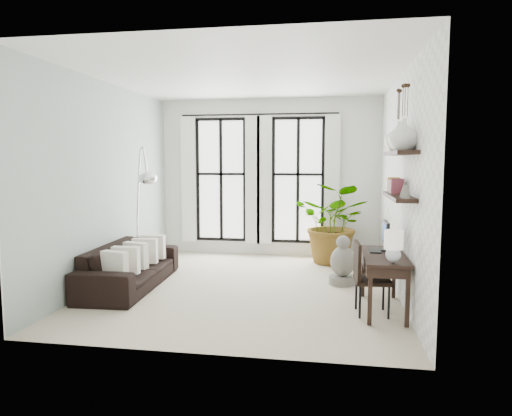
% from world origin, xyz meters
% --- Properties ---
extents(floor, '(5.00, 5.00, 0.00)m').
position_xyz_m(floor, '(0.00, 0.00, 0.00)').
color(floor, beige).
rests_on(floor, ground).
extents(ceiling, '(5.00, 5.00, 0.00)m').
position_xyz_m(ceiling, '(0.00, 0.00, 3.20)').
color(ceiling, white).
rests_on(ceiling, wall_back).
extents(wall_left, '(0.00, 5.00, 5.00)m').
position_xyz_m(wall_left, '(-2.25, 0.00, 1.60)').
color(wall_left, '#9BADA4').
rests_on(wall_left, floor).
extents(wall_right, '(0.00, 5.00, 5.00)m').
position_xyz_m(wall_right, '(2.25, 0.00, 1.60)').
color(wall_right, white).
rests_on(wall_right, floor).
extents(wall_back, '(4.50, 0.00, 4.50)m').
position_xyz_m(wall_back, '(0.00, 2.50, 1.60)').
color(wall_back, white).
rests_on(wall_back, floor).
extents(windows, '(3.26, 0.13, 2.65)m').
position_xyz_m(windows, '(-0.20, 2.43, 1.56)').
color(windows, white).
rests_on(windows, wall_back).
extents(wall_shelves, '(0.25, 1.30, 0.60)m').
position_xyz_m(wall_shelves, '(2.11, -0.78, 1.73)').
color(wall_shelves, black).
rests_on(wall_shelves, wall_right).
extents(sofa, '(0.97, 2.29, 0.66)m').
position_xyz_m(sofa, '(-1.80, -0.27, 0.33)').
color(sofa, black).
rests_on(sofa, floor).
extents(throw_pillows, '(0.40, 1.52, 0.40)m').
position_xyz_m(throw_pillows, '(-1.70, -0.27, 0.50)').
color(throw_pillows, white).
rests_on(throw_pillows, sofa).
extents(plant, '(1.74, 1.64, 1.54)m').
position_xyz_m(plant, '(1.35, 1.89, 0.77)').
color(plant, '#2D7228').
rests_on(plant, floor).
extents(desk, '(0.53, 1.26, 1.14)m').
position_xyz_m(desk, '(1.95, -0.87, 0.70)').
color(desk, black).
rests_on(desk, floor).
extents(desk_chair, '(0.47, 0.47, 0.93)m').
position_xyz_m(desk_chair, '(1.72, -0.98, 0.53)').
color(desk_chair, black).
rests_on(desk_chair, floor).
extents(arc_lamp, '(0.71, 0.80, 2.19)m').
position_xyz_m(arc_lamp, '(-1.70, 0.02, 1.66)').
color(arc_lamp, silver).
rests_on(arc_lamp, floor).
extents(buddha, '(0.44, 0.44, 0.78)m').
position_xyz_m(buddha, '(1.47, 0.40, 0.33)').
color(buddha, gray).
rests_on(buddha, floor).
extents(vase_a, '(0.37, 0.37, 0.38)m').
position_xyz_m(vase_a, '(2.11, -1.07, 2.27)').
color(vase_a, white).
rests_on(vase_a, shelf_upper).
extents(vase_b, '(0.37, 0.37, 0.38)m').
position_xyz_m(vase_b, '(2.11, -0.67, 2.27)').
color(vase_b, white).
rests_on(vase_b, shelf_upper).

